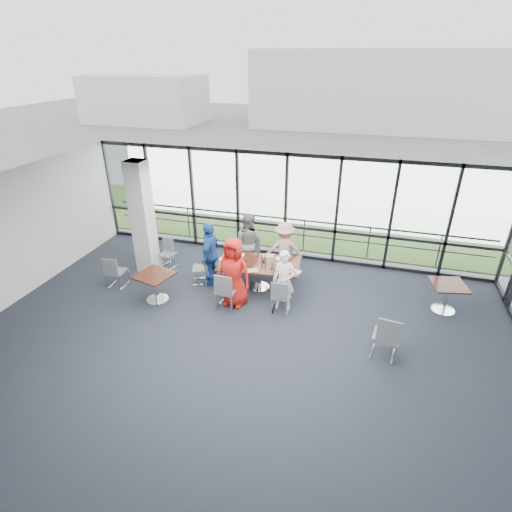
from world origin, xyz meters
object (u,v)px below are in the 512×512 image
(main_table, at_px, (259,267))
(diner_near_right, at_px, (284,281))
(chair_main_fl, at_px, (250,255))
(chair_spare_lb, at_px, (168,254))
(side_table_right, at_px, (448,289))
(diner_far_left, at_px, (248,242))
(side_table_left, at_px, (155,279))
(diner_far_right, at_px, (284,249))
(chair_main_fr, at_px, (284,258))
(diner_end, at_px, (210,254))
(chair_spare_r, at_px, (385,336))
(structural_column, at_px, (143,218))
(chair_main_end, at_px, (201,268))
(chair_main_nr, at_px, (281,296))
(chair_spare_la, at_px, (116,272))
(chair_main_nl, at_px, (226,290))
(diner_near_left, at_px, (234,272))

(main_table, xyz_separation_m, diner_near_right, (0.84, -0.75, 0.13))
(chair_main_fl, relative_size, chair_spare_lb, 1.07)
(chair_spare_lb, bearing_deg, main_table, -172.65)
(side_table_right, xyz_separation_m, diner_far_left, (-5.23, 0.64, 0.26))
(side_table_left, distance_m, diner_near_right, 3.23)
(diner_far_right, distance_m, chair_main_fr, 0.43)
(side_table_right, xyz_separation_m, chair_spare_lb, (-7.55, 0.15, -0.20))
(diner_end, distance_m, chair_spare_r, 4.89)
(structural_column, relative_size, diner_far_right, 2.02)
(chair_main_fl, distance_m, chair_spare_r, 4.71)
(diner_far_right, relative_size, chair_main_end, 1.85)
(structural_column, relative_size, chair_spare_r, 3.19)
(diner_end, bearing_deg, side_table_right, 91.89)
(chair_main_end, xyz_separation_m, chair_spare_r, (4.84, -1.71, 0.07))
(chair_main_nr, bearing_deg, side_table_right, 12.86)
(main_table, bearing_deg, chair_main_fl, 113.18)
(main_table, height_order, chair_spare_la, chair_spare_la)
(diner_far_left, relative_size, chair_main_nr, 2.03)
(structural_column, distance_m, chair_spare_lb, 1.31)
(structural_column, height_order, chair_main_nl, structural_column)
(diner_near_left, relative_size, chair_spare_r, 1.79)
(chair_main_nl, xyz_separation_m, chair_main_end, (-1.09, 0.95, -0.06))
(structural_column, relative_size, chair_spare_la, 3.62)
(diner_near_right, xyz_separation_m, chair_main_fr, (-0.40, 1.86, -0.36))
(diner_end, xyz_separation_m, chair_spare_r, (4.55, -1.76, -0.38))
(chair_main_nl, relative_size, chair_spare_lb, 1.17)
(side_table_left, xyz_separation_m, chair_main_fr, (2.78, 2.43, -0.21))
(chair_main_fr, bearing_deg, diner_far_right, 98.38)
(structural_column, xyz_separation_m, main_table, (3.38, -0.09, -0.96))
(chair_main_nl, bearing_deg, chair_main_end, 141.93)
(structural_column, xyz_separation_m, side_table_left, (1.04, -1.41, -0.97))
(chair_spare_la, bearing_deg, diner_end, 14.32)
(chair_main_fl, relative_size, chair_spare_r, 0.89)
(chair_main_fl, height_order, chair_spare_lb, chair_main_fl)
(diner_far_left, bearing_deg, diner_near_left, 102.36)
(diner_near_right, height_order, chair_spare_r, diner_near_right)
(main_table, xyz_separation_m, chair_main_nl, (-0.52, -1.13, -0.15))
(structural_column, relative_size, main_table, 1.42)
(side_table_left, distance_m, chair_main_nr, 3.19)
(side_table_right, relative_size, chair_spare_r, 0.91)
(chair_main_fl, bearing_deg, diner_far_right, 168.43)
(chair_main_end, distance_m, chair_spare_lb, 1.40)
(diner_far_right, distance_m, chair_spare_lb, 3.43)
(diner_end, bearing_deg, structural_column, -97.30)
(diner_end, bearing_deg, diner_near_left, 48.26)
(chair_main_fr, height_order, chair_spare_r, chair_spare_r)
(chair_main_fl, distance_m, chair_main_fr, 0.99)
(diner_far_left, relative_size, chair_spare_r, 1.75)
(diner_far_left, relative_size, chair_main_end, 2.04)
(main_table, height_order, side_table_right, same)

